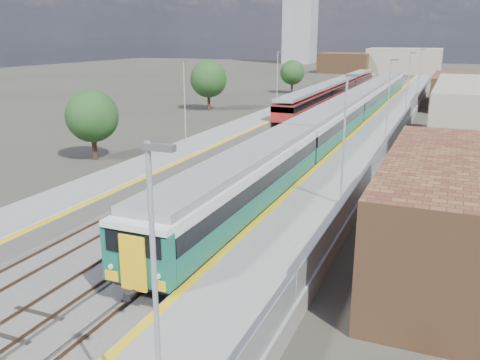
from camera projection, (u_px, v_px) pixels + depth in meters
The scene contains 11 objects.
ground at pixel (334, 132), 57.35m from camera, with size 320.00×320.00×0.00m, color #47443A.
ballast_bed at pixel (320, 127), 60.40m from camera, with size 10.50×155.00×0.06m, color #565451.
tracks at pixel (328, 124), 61.64m from camera, with size 8.96×160.00×0.17m.
platform_right at pixel (385, 127), 57.46m from camera, with size 4.70×155.00×8.52m.
platform_left at pixel (266, 119), 62.77m from camera, with size 4.30×155.00×8.52m.
buildings at pixel (342, 35), 139.74m from camera, with size 72.00×185.50×40.00m.
green_train at pixel (350, 110), 57.27m from camera, with size 3.08×85.65×3.39m.
red_train at pixel (336, 90), 81.91m from camera, with size 2.77×56.27×3.50m.
tree_a at pixel (92, 116), 43.54m from camera, with size 4.51×4.51×6.11m.
tree_b at pixel (209, 79), 72.72m from camera, with size 5.26×5.26×7.13m.
tree_c at pixel (292, 72), 94.48m from camera, with size 4.53×4.53×6.14m.
Camera 1 is at (12.07, -6.35, 10.53)m, focal length 38.00 mm.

